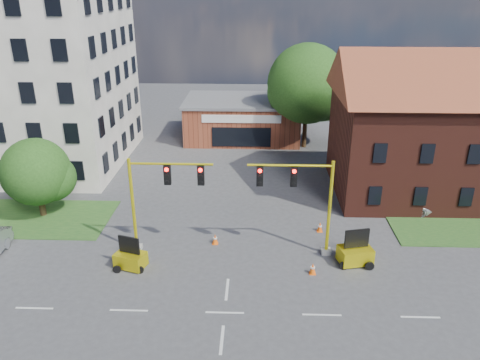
{
  "coord_description": "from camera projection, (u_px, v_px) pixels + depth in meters",
  "views": [
    {
      "loc": [
        1.49,
        -19.57,
        15.66
      ],
      "look_at": [
        0.43,
        10.0,
        3.25
      ],
      "focal_mm": 35.0,
      "sensor_mm": 36.0,
      "label": 1
    }
  ],
  "objects": [
    {
      "name": "brick_shop",
      "position": [
        243.0,
        118.0,
        50.94
      ],
      "size": [
        12.4,
        8.4,
        4.3
      ],
      "color": "brown",
      "rests_on": "ground"
    },
    {
      "name": "pickup_white",
      "position": [
        399.0,
        200.0,
        35.03
      ],
      "size": [
        5.58,
        3.65,
        1.43
      ],
      "primitive_type": "imported",
      "rotation": [
        0.0,
        0.0,
        1.3
      ],
      "color": "silver",
      "rests_on": "ground"
    },
    {
      "name": "cone_a",
      "position": [
        137.0,
        265.0,
        27.67
      ],
      "size": [
        0.4,
        0.4,
        0.7
      ],
      "color": "#F95B0D",
      "rests_on": "ground"
    },
    {
      "name": "tree_nw_front",
      "position": [
        40.0,
        173.0,
        33.06
      ],
      "size": [
        5.04,
        4.8,
        5.86
      ],
      "color": "#3D2A16",
      "rests_on": "ground"
    },
    {
      "name": "trailer_west",
      "position": [
        130.0,
        258.0,
        27.78
      ],
      "size": [
        2.01,
        1.63,
        1.98
      ],
      "rotation": [
        0.0,
        0.0,
        -0.31
      ],
      "color": "yellow",
      "rests_on": "ground"
    },
    {
      "name": "townhouse_row",
      "position": [
        470.0,
        121.0,
        36.0
      ],
      "size": [
        21.0,
        11.0,
        11.5
      ],
      "color": "#502118",
      "rests_on": "ground"
    },
    {
      "name": "signal_mast_west",
      "position": [
        159.0,
        194.0,
        28.3
      ],
      "size": [
        5.3,
        0.6,
        6.2
      ],
      "color": "#9C9C96",
      "rests_on": "ground"
    },
    {
      "name": "cone_c",
      "position": [
        313.0,
        269.0,
        27.27
      ],
      "size": [
        0.4,
        0.4,
        0.7
      ],
      "color": "#F95B0D",
      "rests_on": "ground"
    },
    {
      "name": "tree_large",
      "position": [
        311.0,
        86.0,
        46.43
      ],
      "size": [
        8.33,
        7.93,
        10.53
      ],
      "color": "#3D2A16",
      "rests_on": "ground"
    },
    {
      "name": "signal_mast_east",
      "position": [
        303.0,
        196.0,
        28.01
      ],
      "size": [
        5.3,
        0.6,
        6.2
      ],
      "color": "#9C9C96",
      "rests_on": "ground"
    },
    {
      "name": "trailer_east",
      "position": [
        355.0,
        253.0,
        28.16
      ],
      "size": [
        2.18,
        1.7,
        2.21
      ],
      "rotation": [
        0.0,
        0.0,
        0.23
      ],
      "color": "yellow",
      "rests_on": "ground"
    },
    {
      "name": "ground",
      "position": [
        225.0,
        313.0,
        24.14
      ],
      "size": [
        120.0,
        120.0,
        0.0
      ],
      "primitive_type": "plane",
      "color": "#404043",
      "rests_on": "ground"
    },
    {
      "name": "cone_d",
      "position": [
        320.0,
        227.0,
        31.95
      ],
      "size": [
        0.4,
        0.4,
        0.7
      ],
      "color": "#F95B0D",
      "rests_on": "ground"
    },
    {
      "name": "lane_markings",
      "position": [
        220.0,
        355.0,
        21.37
      ],
      "size": [
        60.0,
        36.0,
        0.01
      ],
      "primitive_type": null,
      "color": "silver",
      "rests_on": "ground"
    },
    {
      "name": "cone_b",
      "position": [
        215.0,
        239.0,
        30.43
      ],
      "size": [
        0.4,
        0.4,
        0.7
      ],
      "color": "#F95B0D",
      "rests_on": "ground"
    },
    {
      "name": "office_block",
      "position": [
        12.0,
        50.0,
        41.0
      ],
      "size": [
        18.4,
        15.4,
        20.6
      ],
      "color": "#BBB4A4",
      "rests_on": "ground"
    }
  ]
}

